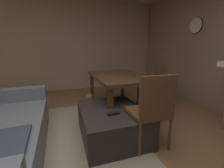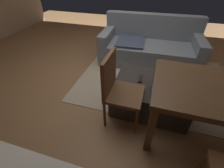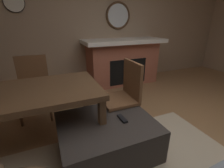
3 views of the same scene
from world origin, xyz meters
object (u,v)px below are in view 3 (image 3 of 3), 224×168
Objects in this scene: tv_remote at (122,119)px; round_wall_mirror at (118,16)px; wall_clock at (14,2)px; fireplace at (123,61)px; dining_chair_south at (34,83)px; ottoman_coffee_table at (107,136)px; dining_chair_west at (125,92)px; dining_table at (28,98)px.

round_wall_mirror is at bearing -115.90° from tv_remote.
wall_clock reaches higher than round_wall_mirror.
fireplace is 2.03m from dining_chair_south.
wall_clock is at bearing -67.40° from tv_remote.
wall_clock reaches higher than dining_chair_south.
wall_clock reaches higher than fireplace.
ottoman_coffee_table is (1.15, 2.23, -1.32)m from round_wall_mirror.
round_wall_mirror reaches higher than fireplace.
dining_chair_west is at bearing 64.38° from fireplace.
ottoman_coffee_table is 6.36× the size of tv_remote.
dining_chair_west is (-1.14, 0.00, -0.13)m from dining_table.
tv_remote is at bearing 66.46° from round_wall_mirror.
round_wall_mirror is at bearing 180.00° from wall_clock.
fireplace is at bearing -115.62° from dining_chair_west.
dining_chair_south is at bearing -55.92° from tv_remote.
round_wall_mirror is at bearing -117.41° from ottoman_coffee_table.
fireplace is at bearing -140.21° from dining_table.
round_wall_mirror is 2.70m from tv_remote.
fireplace is 1.03m from round_wall_mirror.
round_wall_mirror reaches higher than ottoman_coffee_table.
dining_table is at bearing -0.02° from dining_chair_west.
ottoman_coffee_table is 0.94m from dining_table.
ottoman_coffee_table is at bearing 153.73° from dining_table.
wall_clock is (1.28, -1.86, 1.20)m from dining_chair_west.
ottoman_coffee_table is 0.68× the size of dining_table.
dining_chair_west is at bearing 67.92° from round_wall_mirror.
wall_clock reaches higher than dining_chair_west.
tv_remote is at bearing 169.22° from ottoman_coffee_table.
tv_remote is at bearing 126.44° from dining_chair_south.
dining_chair_south is at bearing 28.83° from round_wall_mirror.
ottoman_coffee_table is at bearing 59.23° from fireplace.
fireplace reaches higher than tv_remote.
fireplace is at bearing -118.88° from tv_remote.
fireplace is 2.38m from wall_clock.
ottoman_coffee_table is 2.84m from wall_clock.
dining_table is (0.91, -0.40, 0.24)m from tv_remote.
wall_clock reaches higher than dining_table.
wall_clock is at bearing -8.03° from fireplace.
fireplace is 2.21m from tv_remote.
fireplace is 1.98× the size of dining_chair_south.
ottoman_coffee_table is 1.09× the size of dining_chair_south.
dining_chair_west is at bearing 179.98° from dining_table.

